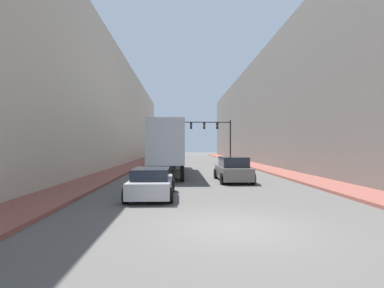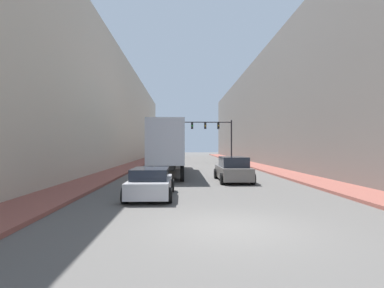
{
  "view_description": "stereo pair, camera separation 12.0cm",
  "coord_description": "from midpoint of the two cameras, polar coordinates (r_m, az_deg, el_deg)",
  "views": [
    {
      "loc": [
        -1.5,
        -8.39,
        2.3
      ],
      "look_at": [
        -0.72,
        10.75,
        2.43
      ],
      "focal_mm": 28.0,
      "sensor_mm": 36.0,
      "label": 1
    },
    {
      "loc": [
        -1.38,
        -8.4,
        2.3
      ],
      "look_at": [
        -0.72,
        10.75,
        2.43
      ],
      "focal_mm": 28.0,
      "sensor_mm": 36.0,
      "label": 2
    }
  ],
  "objects": [
    {
      "name": "suv_car",
      "position": [
        19.75,
        7.97,
        -4.86
      ],
      "size": [
        2.07,
        4.61,
        1.61
      ],
      "color": "slate",
      "rests_on": "ground"
    },
    {
      "name": "building_right",
      "position": [
        40.7,
        16.33,
        6.1
      ],
      "size": [
        6.0,
        80.0,
        13.77
      ],
      "color": "#66605B",
      "rests_on": "ground"
    },
    {
      "name": "sidewalk_left",
      "position": [
        38.87,
        -10.27,
        -3.66
      ],
      "size": [
        2.43,
        80.0,
        0.15
      ],
      "color": "brown",
      "rests_on": "ground"
    },
    {
      "name": "ground_plane",
      "position": [
        8.82,
        7.78,
        -15.51
      ],
      "size": [
        200.0,
        200.0,
        0.0
      ],
      "primitive_type": "plane",
      "color": "#565451"
    },
    {
      "name": "semi_truck",
      "position": [
        25.36,
        -4.16,
        -0.4
      ],
      "size": [
        2.42,
        14.75,
        4.06
      ],
      "color": "#B2B7C1",
      "rests_on": "ground"
    },
    {
      "name": "building_left",
      "position": [
        39.87,
        -16.29,
        5.86
      ],
      "size": [
        6.0,
        80.0,
        13.26
      ],
      "color": "#BCB29E",
      "rests_on": "ground"
    },
    {
      "name": "sidewalk_right",
      "position": [
        39.38,
        10.5,
        -3.62
      ],
      "size": [
        2.43,
        80.0,
        0.15
      ],
      "color": "brown",
      "rests_on": "ground"
    },
    {
      "name": "sedan_car",
      "position": [
        13.69,
        -7.6,
        -7.38
      ],
      "size": [
        2.01,
        4.23,
        1.32
      ],
      "color": "#B7B7BC",
      "rests_on": "ground"
    },
    {
      "name": "traffic_signal_gantry",
      "position": [
        42.61,
        4.76,
        2.35
      ],
      "size": [
        7.55,
        0.35,
        5.98
      ],
      "color": "black",
      "rests_on": "ground"
    }
  ]
}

